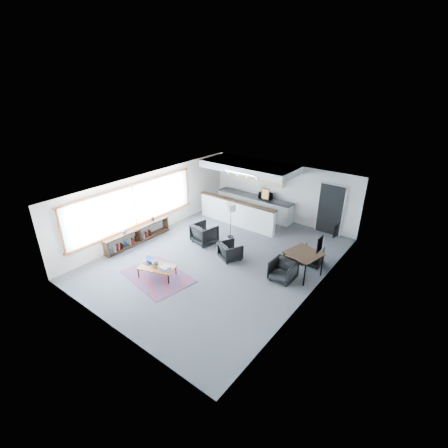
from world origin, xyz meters
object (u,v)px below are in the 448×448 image
Objects in this scene: laptop at (149,261)px; dining_chair_far at (312,257)px; coffee_table at (157,267)px; dining_table at (304,255)px; armchair_left at (204,233)px; microwave at (265,195)px; dining_chair_near at (283,271)px; armchair_right at (230,250)px; ceramic_pot at (155,264)px; floor_lamp at (231,208)px; book_stack at (165,268)px.

laptop is 0.54× the size of dining_chair_far.
dining_table is (3.71, 3.02, 0.41)m from coffee_table.
armchair_left is 1.60× the size of microwave.
armchair_left is at bearing 173.98° from dining_chair_near.
dining_chair_near is at bearing -118.90° from dining_table.
armchair_left is 3.72m from dining_chair_near.
dining_chair_far is at bearing 90.80° from dining_table.
armchair_right is at bearing 48.39° from laptop.
armchair_right reaches higher than dining_chair_far.
ceramic_pot is 4.83m from dining_table.
ceramic_pot is 0.37× the size of dining_chair_far.
floor_lamp is 2.55m from microwave.
laptop is 0.45× the size of armchair_right.
dining_table reaches higher than armchair_right.
dining_table is at bearing 19.07° from coffee_table.
dining_chair_far is (-0.01, 0.83, -0.46)m from dining_table.
armchair_left is at bearing 81.90° from laptop.
microwave is at bearing 87.44° from ceramic_pot.
dining_chair_far is at bearing 36.05° from laptop.
coffee_table is 2.79m from armchair_left.
floor_lamp is at bearing 156.11° from dining_chair_near.
book_stack is 0.39× the size of armchair_left.
microwave is at bearing 67.75° from coffee_table.
coffee_table is 0.15m from ceramic_pot.
coffee_table is 4.14× the size of laptop.
floor_lamp is at bearing 92.62° from book_stack.
dining_chair_near is (3.16, -1.42, -0.94)m from floor_lamp.
armchair_left is at bearing 96.25° from ceramic_pot.
floor_lamp is 3.65m from dining_chair_far.
armchair_left is 4.19m from dining_chair_far.
dining_chair_near is (3.35, 2.36, -0.03)m from coffee_table.
floor_lamp is at bearing 86.64° from ceramic_pot.
floor_lamp is (-0.17, 3.74, 0.84)m from book_stack.
dining_table is (3.53, -0.77, -0.51)m from floor_lamp.
armchair_left is (0.04, 2.77, -0.01)m from laptop.
armchair_left is 0.59× the size of floor_lamp.
dining_table reaches higher than dining_chair_far.
dining_chair_far is at bearing 48.67° from book_stack.
dining_chair_near is 5.10m from microwave.
coffee_table is 1.53× the size of armchair_left.
coffee_table is 0.90× the size of floor_lamp.
armchair_left reaches higher than ceramic_pot.
laptop reaches higher than dining_chair_far.
microwave is at bearing -44.00° from dining_chair_far.
microwave reaches higher than dining_table.
dining_chair_far is (4.09, 3.85, -0.15)m from laptop.
coffee_table is 5.34m from dining_chair_far.
armchair_left is at bearing 77.10° from coffee_table.
laptop is 0.35m from ceramic_pot.
laptop is 0.27× the size of dining_table.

